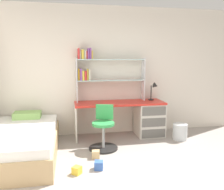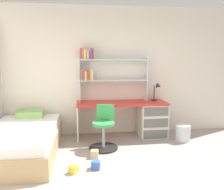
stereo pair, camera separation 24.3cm
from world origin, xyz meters
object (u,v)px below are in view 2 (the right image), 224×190
Objects in this scene: toy_block_blue_0 at (96,165)px; bookshelf_hutch at (102,70)px; bed_platform at (22,141)px; toy_block_natural_2 at (95,154)px; desk at (144,117)px; waste_bin at (183,133)px; swivel_chair at (104,132)px; toy_block_yellow_1 at (73,169)px; desk_lamp at (158,89)px.

bookshelf_hutch is at bearing 81.34° from toy_block_blue_0.
bed_platform is 1.26m from toy_block_natural_2.
waste_bin is (0.68, -0.39, -0.25)m from desk.
bookshelf_hutch is 4.49× the size of waste_bin.
toy_block_yellow_1 is at bearing -120.09° from swivel_chair.
desk is 2.34× the size of swivel_chair.
desk_lamp is 0.19× the size of bed_platform.
bookshelf_hutch is at bearing 86.57° from swivel_chair.
toy_block_natural_2 is at bearing 89.55° from toy_block_blue_0.
toy_block_natural_2 is at bearing -13.45° from bed_platform.
bookshelf_hutch is 2.05m from waste_bin.
swivel_chair is 0.39× the size of bed_platform.
desk_lamp reaches higher than toy_block_yellow_1.
toy_block_yellow_1 is (0.88, -0.78, -0.18)m from bed_platform.
bed_platform is 3.00m from waste_bin.
desk is at bearing 51.75° from toy_block_blue_0.
bed_platform is 6.33× the size of waste_bin.
bookshelf_hutch reaches higher than toy_block_natural_2.
toy_block_yellow_1 is (-1.71, -1.55, -0.93)m from desk_lamp.
toy_block_yellow_1 is (-0.32, -0.09, -0.01)m from toy_block_blue_0.
toy_block_blue_0 is at bearing -30.00° from bed_platform.
desk_lamp is (1.15, -0.11, -0.39)m from bookshelf_hutch.
bookshelf_hutch is 2.04m from bed_platform.
desk is 1.08m from swivel_chair.
desk is 0.66m from desk_lamp.
swivel_chair reaches higher than desk.
desk is at bearing 16.77° from bed_platform.
toy_block_natural_2 is (0.00, 0.41, -0.00)m from toy_block_blue_0.
toy_block_yellow_1 is (-0.52, -0.89, -0.25)m from swivel_chair.
swivel_chair reaches higher than toy_block_blue_0.
bookshelf_hutch is 11.52× the size of toy_block_blue_0.
bookshelf_hutch reaches higher than desk_lamp.
toy_block_yellow_1 is at bearing -133.87° from desk.
bed_platform is at bearing -163.56° from desk_lamp.
toy_block_blue_0 is 1.13× the size of toy_block_yellow_1.
toy_block_blue_0 is (1.21, -0.70, -0.18)m from bed_platform.
toy_block_blue_0 is at bearing 14.86° from toy_block_yellow_1.
desk is 14.77× the size of toy_block_blue_0.
toy_block_blue_0 is at bearing -150.73° from waste_bin.
desk is 1.80m from toy_block_blue_0.
bookshelf_hutch is 2.19m from toy_block_yellow_1.
desk is at bearing -11.79° from bookshelf_hutch.
bookshelf_hutch is (-0.86, 0.18, 0.98)m from desk.
desk reaches higher than bed_platform.
desk_lamp is 3.48× the size of toy_block_yellow_1.
waste_bin is 2.37m from toy_block_yellow_1.
waste_bin is 2.56× the size of toy_block_natural_2.
toy_block_natural_2 is (-1.09, -0.98, -0.34)m from desk.
waste_bin is (2.99, 0.30, -0.08)m from bed_platform.
bed_platform reaches higher than toy_block_natural_2.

